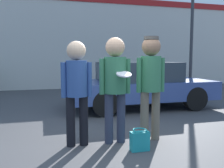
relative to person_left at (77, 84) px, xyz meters
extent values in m
plane|color=#3F3F42|center=(0.62, -0.16, -1.06)|extent=(56.00, 56.00, 0.00)
cube|color=silver|center=(0.62, 8.22, 1.19)|extent=(24.00, 0.18, 4.50)
cylinder|color=black|center=(-0.11, 0.00, -0.64)|extent=(0.15, 0.15, 0.84)
cylinder|color=black|center=(0.11, 0.00, -0.64)|extent=(0.15, 0.15, 0.84)
cylinder|color=#2D4C8C|center=(0.00, 0.00, 0.09)|extent=(0.35, 0.35, 0.60)
cylinder|color=#2D4C8C|center=(-0.21, 0.00, 0.07)|extent=(0.09, 0.09, 0.58)
cylinder|color=#2D4C8C|center=(0.21, 0.00, 0.07)|extent=(0.09, 0.09, 0.58)
sphere|color=#DBB28E|center=(0.00, 0.00, 0.54)|extent=(0.32, 0.32, 0.32)
cylinder|color=#2D3347|center=(0.55, -0.03, -0.62)|extent=(0.15, 0.15, 0.88)
cylinder|color=#2D3347|center=(0.77, -0.03, -0.62)|extent=(0.15, 0.15, 0.88)
cylinder|color=#33724C|center=(0.66, -0.03, 0.13)|extent=(0.38, 0.38, 0.62)
cylinder|color=#33724C|center=(0.43, -0.03, 0.11)|extent=(0.09, 0.09, 0.60)
cylinder|color=#33724C|center=(0.89, -0.03, 0.11)|extent=(0.09, 0.09, 0.60)
sphere|color=tan|center=(0.66, -0.03, 0.61)|extent=(0.33, 0.33, 0.33)
cylinder|color=silver|center=(0.73, -0.30, 0.16)|extent=(0.25, 0.24, 0.10)
cylinder|color=#665B4C|center=(1.20, -0.05, -0.61)|extent=(0.15, 0.15, 0.89)
cylinder|color=#665B4C|center=(1.42, -0.05, -0.61)|extent=(0.15, 0.15, 0.89)
cylinder|color=#33724C|center=(1.31, -0.05, 0.14)|extent=(0.36, 0.36, 0.63)
cylinder|color=#33724C|center=(1.09, -0.05, 0.12)|extent=(0.09, 0.09, 0.61)
cylinder|color=#33724C|center=(1.54, -0.05, 0.12)|extent=(0.09, 0.09, 0.61)
sphere|color=#8C664C|center=(1.31, -0.05, 0.63)|extent=(0.33, 0.33, 0.33)
cylinder|color=#4C4742|center=(1.31, -0.05, 0.77)|extent=(0.26, 0.26, 0.06)
cube|color=#334784|center=(2.29, 2.79, -0.51)|extent=(4.25, 1.93, 0.53)
cube|color=#28333D|center=(2.21, 2.79, 0.03)|extent=(2.21, 1.66, 0.55)
cylinder|color=black|center=(3.61, 3.65, -0.72)|extent=(0.68, 0.22, 0.68)
cylinder|color=black|center=(3.61, 1.92, -0.72)|extent=(0.68, 0.22, 0.68)
cylinder|color=black|center=(0.98, 3.65, -0.72)|extent=(0.68, 0.22, 0.68)
cylinder|color=black|center=(0.98, 1.92, -0.72)|extent=(0.68, 0.22, 0.68)
cylinder|color=#38383D|center=(5.11, 4.46, 1.49)|extent=(0.12, 0.12, 5.10)
cube|color=teal|center=(0.92, -0.51, -0.90)|extent=(0.30, 0.14, 0.31)
torus|color=teal|center=(0.92, -0.51, -0.72)|extent=(0.23, 0.23, 0.02)
camera|label=1|loc=(-0.57, -4.12, 0.42)|focal=40.00mm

